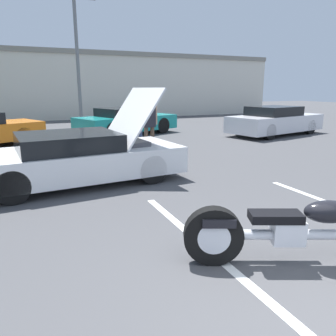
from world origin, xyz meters
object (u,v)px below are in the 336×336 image
at_px(show_car_hood_open, 79,157).
at_px(spectator_near_motorcycle, 138,117).
at_px(spectator_far_lot, 149,120).
at_px(light_pole, 79,55).
at_px(parked_car_mid_row, 126,121).
at_px(motorcycle, 300,230).
at_px(parked_car_right_row, 275,121).

height_order(show_car_hood_open, spectator_near_motorcycle, show_car_hood_open).
bearing_deg(spectator_far_lot, show_car_hood_open, -138.91).
height_order(light_pole, spectator_far_lot, light_pole).
relative_size(parked_car_mid_row, spectator_near_motorcycle, 2.79).
xyz_separation_m(motorcycle, spectator_far_lot, (0.64, 6.61, 0.66)).
bearing_deg(parked_car_mid_row, parked_car_right_row, -45.08).
distance_m(motorcycle, spectator_far_lot, 6.67).
relative_size(parked_car_mid_row, spectator_far_lot, 2.68).
xyz_separation_m(light_pole, show_car_hood_open, (-2.05, -11.69, -3.20)).
xyz_separation_m(show_car_hood_open, spectator_far_lot, (2.41, 2.10, 0.52)).
height_order(motorcycle, parked_car_mid_row, parked_car_mid_row).
distance_m(parked_car_right_row, spectator_far_lot, 7.01).
relative_size(show_car_hood_open, parked_car_mid_row, 0.95).
bearing_deg(parked_car_mid_row, spectator_far_lot, -119.06).
bearing_deg(spectator_far_lot, light_pole, 92.14).
height_order(light_pole, parked_car_right_row, light_pole).
bearing_deg(parked_car_right_row, parked_car_mid_row, 142.85).
bearing_deg(spectator_near_motorcycle, spectator_far_lot, -97.47).
bearing_deg(motorcycle, light_pole, 112.91).
relative_size(spectator_near_motorcycle, spectator_far_lot, 0.96).
relative_size(parked_car_right_row, parked_car_mid_row, 1.02).
xyz_separation_m(parked_car_right_row, spectator_far_lot, (-6.68, -2.09, 0.47)).
relative_size(parked_car_right_row, spectator_far_lot, 2.75).
height_order(parked_car_right_row, spectator_far_lot, spectator_far_lot).
height_order(light_pole, parked_car_mid_row, light_pole).
relative_size(show_car_hood_open, spectator_far_lot, 2.54).
bearing_deg(parked_car_mid_row, spectator_near_motorcycle, -119.79).
bearing_deg(parked_car_right_row, motorcycle, -142.43).
height_order(spectator_near_motorcycle, spectator_far_lot, spectator_far_lot).
distance_m(parked_car_right_row, parked_car_mid_row, 6.53).
bearing_deg(parked_car_right_row, show_car_hood_open, -167.57).
height_order(show_car_hood_open, spectator_far_lot, show_car_hood_open).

